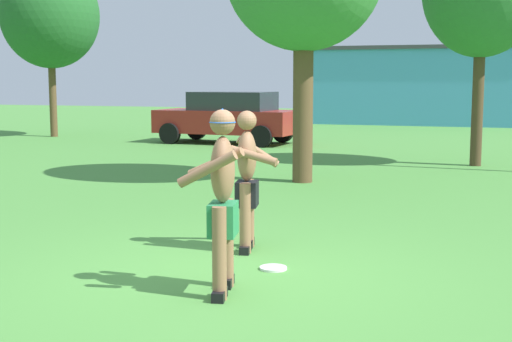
% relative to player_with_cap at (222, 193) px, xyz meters
% --- Properties ---
extents(ground_plane, '(80.00, 80.00, 0.00)m').
position_rel_player_with_cap_xyz_m(ground_plane, '(-0.14, 0.52, -0.94)').
color(ground_plane, '#4C8E3D').
extents(player_with_cap, '(0.65, 0.69, 1.71)m').
position_rel_player_with_cap_xyz_m(player_with_cap, '(0.00, 0.00, 0.00)').
color(player_with_cap, black).
rests_on(player_with_cap, ground_plane).
extents(player_in_black, '(0.61, 0.68, 1.61)m').
position_rel_player_with_cap_xyz_m(player_in_black, '(-0.32, 1.66, -0.10)').
color(player_in_black, black).
rests_on(player_in_black, ground_plane).
extents(frisbee, '(0.29, 0.29, 0.03)m').
position_rel_player_with_cap_xyz_m(frisbee, '(0.21, 0.93, -0.92)').
color(frisbee, white).
rests_on(frisbee, ground_plane).
extents(car_red_mid_lot, '(4.42, 2.28, 1.58)m').
position_rel_player_with_cap_xyz_m(car_red_mid_lot, '(-5.32, 14.63, -0.11)').
color(car_red_mid_lot, maroon).
rests_on(car_red_mid_lot, ground_plane).
extents(outbuilding_behind_lot, '(10.07, 5.08, 3.37)m').
position_rel_player_with_cap_xyz_m(outbuilding_behind_lot, '(-0.77, 27.06, 0.76)').
color(outbuilding_behind_lot, '#4C9ED1').
rests_on(outbuilding_behind_lot, ground_plane).
extents(tree_left_field, '(3.30, 3.30, 5.88)m').
position_rel_player_with_cap_xyz_m(tree_left_field, '(-11.92, 15.17, 3.15)').
color(tree_left_field, brown).
rests_on(tree_left_field, ground_plane).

